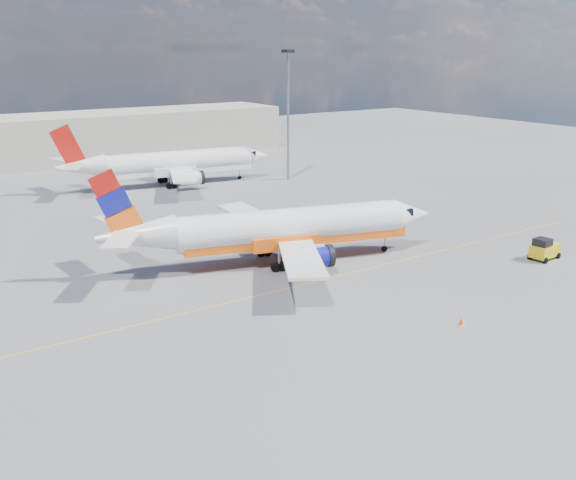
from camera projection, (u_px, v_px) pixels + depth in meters
ground at (329, 295)px, 51.20m from camera, size 240.00×240.00×0.00m
taxi_line at (307, 284)px, 53.58m from camera, size 70.00×0.15×0.01m
terminal_main at (90, 137)px, 112.20m from camera, size 70.00×14.00×8.00m
main_jet at (281, 229)px, 57.95m from camera, size 31.92×24.35×9.65m
second_jet at (172, 164)px, 91.02m from camera, size 31.09×24.30×9.40m
gse_tug at (544, 249)px, 59.52m from camera, size 3.06×2.05×2.08m
traffic_cone at (461, 321)px, 45.44m from camera, size 0.44×0.44×0.61m
floodlight_mast at (288, 103)px, 92.67m from camera, size 1.36×1.36×18.69m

